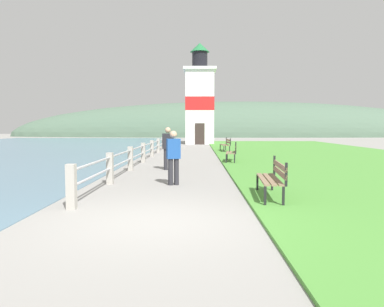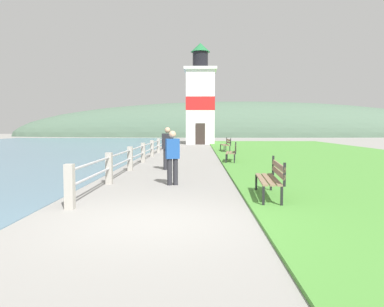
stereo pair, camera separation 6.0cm
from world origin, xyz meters
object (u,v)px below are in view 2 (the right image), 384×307
at_px(park_bench_near, 272,176).
at_px(person_by_railing, 172,156).
at_px(park_bench_far, 226,144).
at_px(person_strolling, 168,147).
at_px(lighthouse, 200,101).
at_px(park_bench_midway, 233,151).

relative_size(park_bench_near, person_by_railing, 1.23).
height_order(park_bench_far, person_by_railing, person_by_railing).
relative_size(person_strolling, person_by_railing, 1.06).
bearing_deg(person_strolling, park_bench_near, -146.44).
bearing_deg(park_bench_near, person_strolling, -59.66).
distance_m(park_bench_near, lighthouse, 28.25).
bearing_deg(person_strolling, park_bench_far, -8.83).
bearing_deg(lighthouse, person_strolling, -93.46).
height_order(park_bench_far, person_strolling, person_strolling).
xyz_separation_m(park_bench_far, person_by_railing, (-2.58, -14.23, 0.30)).
xyz_separation_m(park_bench_near, park_bench_far, (0.16, 16.32, 0.00)).
bearing_deg(park_bench_far, lighthouse, -85.10).
distance_m(park_bench_near, park_bench_midway, 8.84).
relative_size(park_bench_near, park_bench_midway, 1.16).
bearing_deg(park_bench_midway, park_bench_far, -86.02).
bearing_deg(lighthouse, park_bench_midway, -85.70).
xyz_separation_m(park_bench_near, person_by_railing, (-2.42, 2.09, 0.30)).
bearing_deg(person_by_railing, park_bench_far, -25.93).
bearing_deg(park_bench_near, park_bench_midway, -85.20).
bearing_deg(person_by_railing, lighthouse, -17.61).
height_order(park_bench_midway, lighthouse, lighthouse).
relative_size(park_bench_midway, person_by_railing, 1.06).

